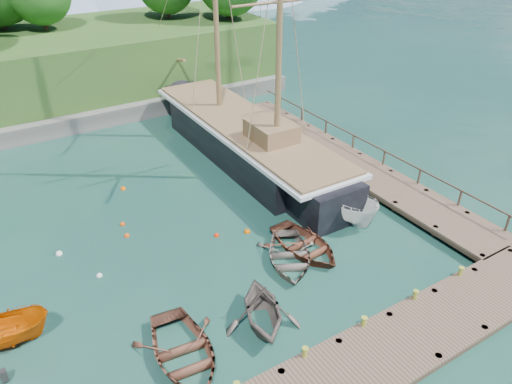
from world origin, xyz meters
TOP-DOWN VIEW (x-y plane):
  - ground at (0.00, 0.00)m, footprint 160.00×160.00m
  - dock_near at (2.00, -6.50)m, footprint 20.00×3.20m
  - dock_east at (11.50, 7.00)m, footprint 3.20×24.00m
  - bollard_1 at (-1.00, -5.10)m, footprint 0.26×0.26m
  - bollard_2 at (2.00, -5.10)m, footprint 0.26×0.26m
  - bollard_3 at (5.00, -5.10)m, footprint 0.26×0.26m
  - bollard_4 at (8.00, -5.10)m, footprint 0.26×0.26m
  - rowboat_0 at (-4.81, -2.32)m, footprint 3.91×5.13m
  - rowboat_1 at (-1.15, -2.33)m, footprint 4.38×4.68m
  - rowboat_2 at (3.48, 0.84)m, footprint 3.52×4.71m
  - rowboat_3 at (2.27, 0.53)m, footprint 4.87×5.37m
  - motorboat_orange at (-10.85, 2.29)m, footprint 4.48×2.76m
  - cabin_boat_white at (7.00, 2.40)m, footprint 2.78×5.54m
  - schooner at (6.54, 11.77)m, footprint 5.21×27.22m
  - mooring_buoy_0 at (-6.13, 4.47)m, footprint 0.29×0.29m
  - mooring_buoy_1 at (-3.88, 6.96)m, footprint 0.31×0.31m
  - mooring_buoy_2 at (0.24, 4.42)m, footprint 0.28×0.28m
  - mooring_buoy_3 at (4.39, 5.95)m, footprint 0.33×0.33m
  - mooring_buoy_4 at (-3.70, 8.15)m, footprint 0.30×0.30m
  - mooring_buoy_5 at (-2.35, 11.95)m, footprint 0.34×0.34m
  - mooring_buoy_6 at (-7.37, 7.27)m, footprint 0.35×0.35m
  - mooring_buoy_7 at (1.82, 3.84)m, footprint 0.36×0.36m

SIDE VIEW (x-z plane):
  - ground at x=0.00m, z-range 0.00..0.00m
  - bollard_1 at x=-1.00m, z-range -0.23..0.23m
  - bollard_2 at x=2.00m, z-range -0.23..0.23m
  - bollard_3 at x=5.00m, z-range -0.23..0.23m
  - bollard_4 at x=8.00m, z-range -0.23..0.23m
  - rowboat_0 at x=-4.81m, z-range -0.50..0.50m
  - rowboat_1 at x=-1.15m, z-range -0.99..0.99m
  - rowboat_2 at x=3.48m, z-range -0.47..0.47m
  - rowboat_3 at x=2.27m, z-range -0.46..0.46m
  - motorboat_orange at x=-10.85m, z-range -0.81..0.81m
  - cabin_boat_white at x=7.00m, z-range -1.02..1.02m
  - mooring_buoy_0 at x=-6.13m, z-range -0.14..0.14m
  - mooring_buoy_1 at x=-3.88m, z-range -0.16..0.16m
  - mooring_buoy_2 at x=0.24m, z-range -0.14..0.14m
  - mooring_buoy_3 at x=4.39m, z-range -0.17..0.17m
  - mooring_buoy_4 at x=-3.70m, z-range -0.15..0.15m
  - mooring_buoy_5 at x=-2.35m, z-range -0.17..0.17m
  - mooring_buoy_6 at x=-7.37m, z-range -0.17..0.17m
  - mooring_buoy_7 at x=1.82m, z-range -0.18..0.18m
  - dock_near at x=2.00m, z-range -0.12..0.98m
  - dock_east at x=11.50m, z-range -0.12..0.98m
  - schooner at x=6.54m, z-range -8.85..11.06m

